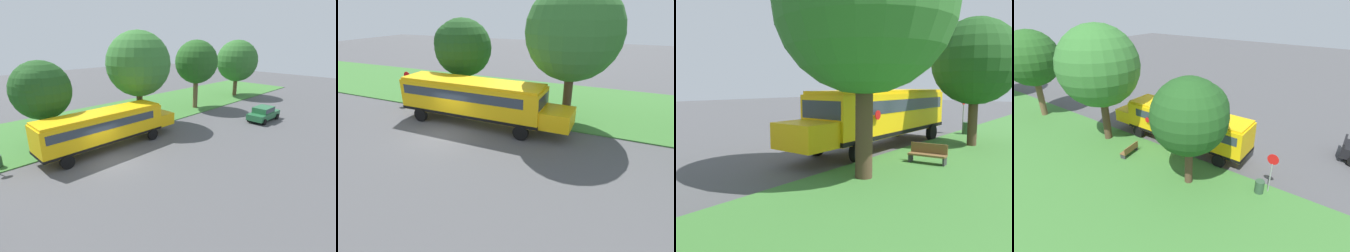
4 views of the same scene
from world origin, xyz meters
TOP-DOWN VIEW (x-y plane):
  - ground_plane at (0.00, 0.00)m, footprint 120.00×120.00m
  - grass_verge at (-10.00, 0.00)m, footprint 12.00×80.00m
  - school_bus at (-2.69, 1.11)m, footprint 2.84×12.42m
  - car_green_nearest at (2.80, 17.55)m, footprint 2.02×4.40m
  - oak_tree_beside_bus at (-6.51, -2.23)m, footprint 4.72×4.72m
  - oak_tree_roadside_mid at (-5.54, 6.95)m, footprint 6.38×6.38m
  - oak_tree_far_end at (-6.13, 16.35)m, footprint 5.31×5.31m
  - oak_tree_across_road at (-6.76, 26.79)m, footprint 6.18×6.18m
  - park_bench at (-6.52, 3.45)m, footprint 1.65×0.69m

SIDE VIEW (x-z plane):
  - ground_plane at x=0.00m, z-range 0.00..0.00m
  - grass_verge at x=-10.00m, z-range 0.00..0.08m
  - park_bench at x=-6.52m, z-range 0.01..0.93m
  - car_green_nearest at x=2.80m, z-range 0.10..1.66m
  - school_bus at x=-2.69m, z-range 0.34..3.50m
  - oak_tree_beside_bus at x=-6.51m, z-range 1.26..8.34m
  - oak_tree_across_road at x=-6.76m, z-range 1.19..9.68m
  - oak_tree_far_end at x=-6.13m, z-range 1.63..10.18m
  - oak_tree_roadside_mid at x=-5.54m, z-range 1.46..10.92m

